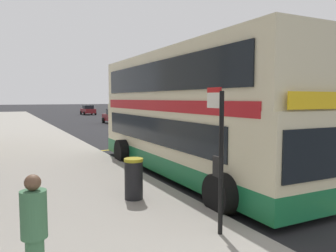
# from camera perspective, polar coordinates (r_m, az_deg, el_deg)

# --- Properties ---
(ground_plane) EXTENTS (260.00, 260.00, 0.00)m
(ground_plane) POSITION_cam_1_polar(r_m,az_deg,el_deg) (36.04, -13.04, 0.22)
(ground_plane) COLOR black
(pavement_near) EXTENTS (6.00, 76.00, 0.14)m
(pavement_near) POSITION_cam_1_polar(r_m,az_deg,el_deg) (35.07, -24.22, -0.08)
(pavement_near) COLOR gray
(pavement_near) RESTS_ON ground
(double_decker_bus) EXTENTS (3.25, 11.34, 4.40)m
(double_decker_bus) POSITION_cam_1_polar(r_m,az_deg,el_deg) (11.99, 3.28, 1.42)
(double_decker_bus) COLOR beige
(double_decker_bus) RESTS_ON ground
(bus_bay_markings) EXTENTS (3.08, 13.97, 0.01)m
(bus_bay_markings) POSITION_cam_1_polar(r_m,az_deg,el_deg) (12.17, 3.52, -8.34)
(bus_bay_markings) COLOR yellow
(bus_bay_markings) RESTS_ON ground
(bus_stop_sign) EXTENTS (0.09, 0.51, 2.83)m
(bus_stop_sign) POSITION_cam_1_polar(r_m,az_deg,el_deg) (6.46, 8.71, -3.94)
(bus_stop_sign) COLOR black
(bus_stop_sign) RESTS_ON pavement_near
(parked_car_white_distant) EXTENTS (2.09, 4.20, 1.62)m
(parked_car_white_distant) POSITION_cam_1_polar(r_m,az_deg,el_deg) (42.85, -8.40, 2.06)
(parked_car_white_distant) COLOR silver
(parked_car_white_distant) RESTS_ON ground
(parked_car_maroon_behind) EXTENTS (2.09, 4.20, 1.62)m
(parked_car_maroon_behind) POSITION_cam_1_polar(r_m,az_deg,el_deg) (37.11, -9.09, 1.65)
(parked_car_maroon_behind) COLOR maroon
(parked_car_maroon_behind) RESTS_ON ground
(parked_car_maroon_ahead) EXTENTS (2.09, 4.20, 1.62)m
(parked_car_maroon_ahead) POSITION_cam_1_polar(r_m,az_deg,el_deg) (58.27, -13.55, 2.68)
(parked_car_maroon_ahead) COLOR maroon
(parked_car_maroon_ahead) RESTS_ON ground
(pedestrian_waiting_near_sign) EXTENTS (0.34, 0.34, 1.64)m
(pedestrian_waiting_near_sign) POSITION_cam_1_polar(r_m,az_deg,el_deg) (4.89, -21.94, -16.33)
(pedestrian_waiting_near_sign) COLOR #3F724C
(pedestrian_waiting_near_sign) RESTS_ON pavement_near
(litter_bin) EXTENTS (0.50, 0.50, 1.07)m
(litter_bin) POSITION_cam_1_polar(r_m,az_deg,el_deg) (8.81, -5.90, -8.95)
(litter_bin) COLOR black
(litter_bin) RESTS_ON pavement_near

